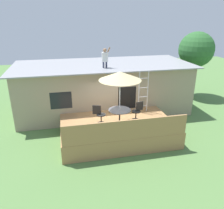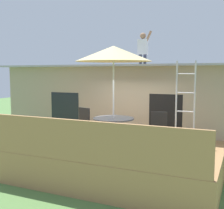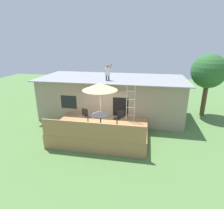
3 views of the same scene
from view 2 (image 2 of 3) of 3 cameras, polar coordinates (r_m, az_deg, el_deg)
The scene contains 10 objects.
ground_plane at distance 8.07m, azimuth 0.50°, elevation -13.27°, with size 40.00×40.00×0.00m, color #567F42.
house at distance 11.06m, azimuth 8.03°, elevation -0.15°, with size 10.50×4.50×2.94m.
deck at distance 7.94m, azimuth 0.50°, elevation -10.55°, with size 5.38×3.49×0.80m, color #A87A4C.
deck_railing at distance 6.26m, azimuth -5.80°, elevation -7.13°, with size 5.28×0.08×0.90m, color #A87A4C.
patio_table at distance 7.50m, azimuth 0.28°, elevation -3.81°, with size 1.04×1.04×0.74m.
patio_umbrella at distance 7.39m, azimuth 0.29°, elevation 9.76°, with size 1.90×1.90×2.54m.
step_ladder at distance 8.10m, azimuth 13.93°, elevation 0.43°, with size 0.52×0.04×2.20m.
person_figure at distance 10.03m, azimuth 6.01°, elevation 11.09°, with size 0.47×0.20×1.11m.
patio_chair_left at distance 8.16m, azimuth -4.73°, elevation -3.92°, with size 0.61×0.44×0.92m.
patio_chair_right at distance 7.46m, azimuth 8.03°, elevation -4.92°, with size 0.61×0.44×0.92m.
Camera 2 is at (3.06, -6.96, 2.69)m, focal length 47.45 mm.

